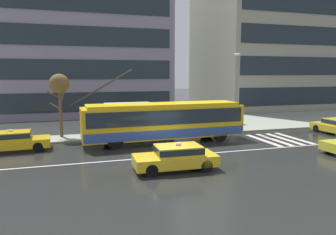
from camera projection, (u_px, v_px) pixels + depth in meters
name	position (u px, v px, depth m)	size (l,w,h in m)	color
ground_plane	(170.00, 151.00, 19.93)	(160.00, 160.00, 0.00)	#252725
sidewalk_slab	(140.00, 127.00, 28.76)	(80.00, 10.00, 0.14)	gray
crosswalk_stripe_edge_near	(263.00, 140.00, 23.21)	(0.44, 4.40, 0.01)	beige
crosswalk_stripe_inner_a	(274.00, 139.00, 23.46)	(0.44, 4.40, 0.01)	beige
crosswalk_stripe_center	(284.00, 139.00, 23.72)	(0.44, 4.40, 0.01)	beige
crosswalk_stripe_inner_b	(294.00, 138.00, 23.98)	(0.44, 4.40, 0.01)	beige
lane_centre_line	(176.00, 156.00, 18.79)	(72.00, 0.14, 0.01)	silver
trolleybus	(164.00, 121.00, 22.41)	(12.22, 2.84, 5.19)	gold
taxi_oncoming_near	(176.00, 156.00, 16.01)	(4.28, 1.91, 1.39)	yellow
taxi_queued_behind_bus	(13.00, 140.00, 19.86)	(4.44, 2.03, 1.39)	yellow
bus_shelter	(128.00, 111.00, 24.93)	(3.62, 1.51, 2.46)	gray
pedestrian_at_shelter	(173.00, 112.00, 25.24)	(1.18, 1.18, 2.07)	#261D2A
pedestrian_approaching_curb	(141.00, 113.00, 24.72)	(1.35, 1.35, 2.02)	#52503C
pedestrian_walking_past	(163.00, 111.00, 27.07)	(1.39, 1.39, 1.94)	black
street_lamp	(236.00, 85.00, 26.16)	(0.60, 0.32, 6.44)	gray
street_tree_bare	(59.00, 86.00, 23.31)	(1.70, 1.58, 4.75)	brown
office_tower_corner_left	(76.00, 41.00, 38.44)	(21.71, 13.17, 17.72)	gray
office_tower_corner_right	(277.00, 28.00, 46.47)	(22.08, 15.67, 23.19)	#979B86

